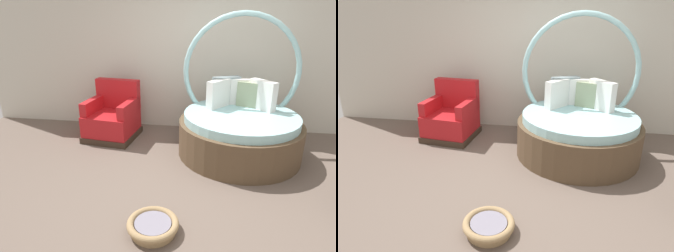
{
  "view_description": "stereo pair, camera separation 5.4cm",
  "coord_description": "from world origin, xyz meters",
  "views": [
    {
      "loc": [
        0.1,
        -3.09,
        2.01
      ],
      "look_at": [
        -0.4,
        0.59,
        0.55
      ],
      "focal_mm": 31.16,
      "sensor_mm": 36.0,
      "label": 1
    },
    {
      "loc": [
        0.16,
        -3.08,
        2.01
      ],
      "look_at": [
        -0.4,
        0.59,
        0.55
      ],
      "focal_mm": 31.16,
      "sensor_mm": 36.0,
      "label": 2
    }
  ],
  "objects": [
    {
      "name": "ground_plane",
      "position": [
        0.0,
        0.0,
        -0.01
      ],
      "size": [
        8.0,
        8.0,
        0.02
      ],
      "primitive_type": "cube",
      "color": "#66564C"
    },
    {
      "name": "back_wall",
      "position": [
        0.0,
        2.06,
        1.49
      ],
      "size": [
        8.0,
        0.12,
        2.99
      ],
      "primitive_type": "cube",
      "color": "beige",
      "rests_on": "ground_plane"
    },
    {
      "name": "round_daybed",
      "position": [
        0.6,
        1.06,
        0.43
      ],
      "size": [
        1.78,
        1.78,
        2.03
      ],
      "color": "brown",
      "rests_on": "ground_plane"
    },
    {
      "name": "red_armchair",
      "position": [
        -1.45,
        1.38,
        0.33
      ],
      "size": [
        0.9,
        0.9,
        0.94
      ],
      "color": "#38281E",
      "rests_on": "ground_plane"
    },
    {
      "name": "pet_basket",
      "position": [
        -0.35,
        -0.85,
        0.07
      ],
      "size": [
        0.51,
        0.51,
        0.13
      ],
      "color": "#9E7F56",
      "rests_on": "ground_plane"
    }
  ]
}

